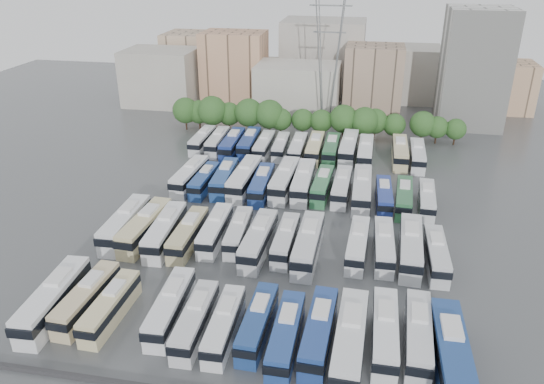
% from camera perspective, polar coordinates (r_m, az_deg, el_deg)
% --- Properties ---
extents(ground, '(220.00, 220.00, 0.00)m').
position_cam_1_polar(ground, '(78.24, 0.85, -3.98)').
color(ground, '#424447').
rests_on(ground, ground).
extents(tree_line, '(63.46, 7.46, 8.21)m').
position_cam_1_polar(tree_line, '(115.47, 2.85, 8.03)').
color(tree_line, black).
rests_on(tree_line, ground).
extents(city_buildings, '(102.00, 35.00, 20.00)m').
position_cam_1_polar(city_buildings, '(143.81, 2.91, 12.88)').
color(city_buildings, '#9E998E').
rests_on(city_buildings, ground).
extents(apartment_tower, '(14.00, 14.00, 26.00)m').
position_cam_1_polar(apartment_tower, '(129.90, 20.91, 12.33)').
color(apartment_tower, silver).
rests_on(apartment_tower, ground).
extents(electricity_pylon, '(9.00, 6.91, 33.83)m').
position_cam_1_polar(electricity_pylon, '(119.44, 6.17, 15.56)').
color(electricity_pylon, slate).
rests_on(electricity_pylon, ground).
extents(bus_r0_s0, '(3.55, 13.33, 4.14)m').
position_cam_1_polar(bus_r0_s0, '(65.11, -22.42, -10.59)').
color(bus_r0_s0, silver).
rests_on(bus_r0_s0, ground).
extents(bus_r0_s1, '(2.95, 11.65, 3.63)m').
position_cam_1_polar(bus_r0_s1, '(64.40, -19.30, -10.72)').
color(bus_r0_s1, '#CAB68A').
rests_on(bus_r0_s1, ground).
extents(bus_r0_s2, '(2.59, 11.02, 3.45)m').
position_cam_1_polar(bus_r0_s2, '(62.48, -16.99, -11.68)').
color(bus_r0_s2, beige).
rests_on(bus_r0_s2, ground).
extents(bus_r0_s4, '(3.04, 11.79, 3.67)m').
position_cam_1_polar(bus_r0_s4, '(60.67, -10.88, -12.02)').
color(bus_r0_s4, silver).
rests_on(bus_r0_s4, ground).
extents(bus_r0_s5, '(2.65, 11.20, 3.50)m').
position_cam_1_polar(bus_r0_s5, '(58.53, -8.25, -13.47)').
color(bus_r0_s5, silver).
rests_on(bus_r0_s5, ground).
extents(bus_r0_s6, '(2.57, 10.88, 3.40)m').
position_cam_1_polar(bus_r0_s6, '(57.67, -5.16, -14.02)').
color(bus_r0_s6, silver).
rests_on(bus_r0_s6, ground).
extents(bus_r0_s7, '(2.69, 11.07, 3.45)m').
position_cam_1_polar(bus_r0_s7, '(57.72, -1.56, -13.83)').
color(bus_r0_s7, navy).
rests_on(bus_r0_s7, ground).
extents(bus_r0_s8, '(2.55, 11.53, 3.61)m').
position_cam_1_polar(bus_r0_s8, '(56.06, 1.52, -15.09)').
color(bus_r0_s8, navy).
rests_on(bus_r0_s8, ground).
extents(bus_r0_s9, '(3.09, 12.08, 3.76)m').
position_cam_1_polar(bus_r0_s9, '(56.54, 5.07, -14.70)').
color(bus_r0_s9, navy).
rests_on(bus_r0_s9, ground).
extents(bus_r0_s10, '(3.35, 13.40, 4.18)m').
position_cam_1_polar(bus_r0_s10, '(55.53, 8.38, -15.50)').
color(bus_r0_s10, silver).
rests_on(bus_r0_s10, ground).
extents(bus_r0_s11, '(2.61, 11.87, 3.72)m').
position_cam_1_polar(bus_r0_s11, '(57.44, 12.05, -14.53)').
color(bus_r0_s11, silver).
rests_on(bus_r0_s11, ground).
extents(bus_r0_s12, '(3.12, 11.98, 3.73)m').
position_cam_1_polar(bus_r0_s12, '(57.90, 15.44, -14.59)').
color(bus_r0_s12, silver).
rests_on(bus_r0_s12, ground).
extents(bus_r0_s13, '(3.17, 13.70, 4.29)m').
position_cam_1_polar(bus_r0_s13, '(56.09, 18.75, -16.24)').
color(bus_r0_s13, navy).
rests_on(bus_r0_s13, ground).
extents(bus_r1_s0, '(3.11, 13.12, 4.10)m').
position_cam_1_polar(bus_r1_s0, '(78.32, -15.51, -3.27)').
color(bus_r1_s0, silver).
rests_on(bus_r1_s0, ground).
extents(bus_r1_s1, '(3.47, 13.06, 4.06)m').
position_cam_1_polar(bus_r1_s1, '(76.81, -13.49, -3.63)').
color(bus_r1_s1, beige).
rests_on(bus_r1_s1, ground).
extents(bus_r1_s2, '(3.42, 12.79, 3.97)m').
position_cam_1_polar(bus_r1_s2, '(75.18, -11.42, -4.11)').
color(bus_r1_s2, silver).
rests_on(bus_r1_s2, ground).
extents(bus_r1_s3, '(2.57, 11.71, 3.67)m').
position_cam_1_polar(bus_r1_s3, '(74.15, -9.02, -4.47)').
color(bus_r1_s3, tan).
rests_on(bus_r1_s3, ground).
extents(bus_r1_s4, '(2.77, 11.64, 3.64)m').
position_cam_1_polar(bus_r1_s4, '(74.72, -6.15, -4.06)').
color(bus_r1_s4, white).
rests_on(bus_r1_s4, ground).
extents(bus_r1_s5, '(2.90, 10.99, 3.42)m').
position_cam_1_polar(bus_r1_s5, '(74.15, -3.63, -4.30)').
color(bus_r1_s5, silver).
rests_on(bus_r1_s5, ground).
extents(bus_r1_s6, '(3.18, 12.72, 3.96)m').
position_cam_1_polar(bus_r1_s6, '(71.62, -1.46, -5.14)').
color(bus_r1_s6, silver).
rests_on(bus_r1_s6, ground).
extents(bus_r1_s7, '(2.53, 11.20, 3.51)m').
position_cam_1_polar(bus_r1_s7, '(72.04, 1.47, -5.15)').
color(bus_r1_s7, silver).
rests_on(bus_r1_s7, ground).
extents(bus_r1_s8, '(3.09, 13.20, 4.13)m').
position_cam_1_polar(bus_r1_s8, '(70.64, 3.91, -5.58)').
color(bus_r1_s8, silver).
rests_on(bus_r1_s8, ground).
extents(bus_r1_s10, '(2.96, 11.48, 3.57)m').
position_cam_1_polar(bus_r1_s10, '(71.83, 9.20, -5.57)').
color(bus_r1_s10, silver).
rests_on(bus_r1_s10, ground).
extents(bus_r1_s11, '(2.79, 11.55, 3.60)m').
position_cam_1_polar(bus_r1_s11, '(72.16, 11.94, -5.65)').
color(bus_r1_s11, silver).
rests_on(bus_r1_s11, ground).
extents(bus_r1_s12, '(3.37, 13.16, 4.10)m').
position_cam_1_polar(bus_r1_s12, '(72.25, 14.69, -5.69)').
color(bus_r1_s12, silver).
rests_on(bus_r1_s12, ground).
extents(bus_r1_s13, '(2.65, 11.34, 3.55)m').
position_cam_1_polar(bus_r1_s13, '(71.97, 17.27, -6.42)').
color(bus_r1_s13, silver).
rests_on(bus_r1_s13, ground).
extents(bus_r2_s1, '(3.32, 12.55, 3.90)m').
position_cam_1_polar(bus_r2_s1, '(92.39, -8.84, 1.75)').
color(bus_r2_s1, white).
rests_on(bus_r2_s1, ground).
extents(bus_r2_s2, '(2.65, 11.00, 3.44)m').
position_cam_1_polar(bus_r2_s2, '(90.79, -7.28, 1.27)').
color(bus_r2_s2, navy).
rests_on(bus_r2_s2, ground).
extents(bus_r2_s3, '(3.23, 12.33, 3.83)m').
position_cam_1_polar(bus_r2_s3, '(90.79, -5.12, 1.51)').
color(bus_r2_s3, navy).
rests_on(bus_r2_s3, ground).
extents(bus_r2_s4, '(3.44, 13.74, 4.28)m').
position_cam_1_polar(bus_r2_s4, '(90.03, -2.97, 1.52)').
color(bus_r2_s4, silver).
rests_on(bus_r2_s4, ground).
extents(bus_r2_s5, '(2.96, 12.19, 3.80)m').
position_cam_1_polar(bus_r2_s5, '(88.18, -1.12, 0.86)').
color(bus_r2_s5, navy).
rests_on(bus_r2_s5, ground).
extents(bus_r2_s6, '(3.47, 13.61, 4.24)m').
position_cam_1_polar(bus_r2_s6, '(89.40, 1.36, 1.36)').
color(bus_r2_s6, silver).
rests_on(bus_r2_s6, ground).
extents(bus_r2_s7, '(3.01, 13.21, 4.13)m').
position_cam_1_polar(bus_r2_s7, '(88.89, 3.39, 1.14)').
color(bus_r2_s7, silver).
rests_on(bus_r2_s7, ground).
extents(bus_r2_s8, '(3.04, 11.67, 3.63)m').
position_cam_1_polar(bus_r2_s8, '(88.39, 5.43, 0.75)').
color(bus_r2_s8, '#317345').
rests_on(bus_r2_s8, ground).
extents(bus_r2_s9, '(2.91, 11.92, 3.72)m').
position_cam_1_polar(bus_r2_s9, '(88.16, 7.51, 0.61)').
color(bus_r2_s9, silver).
rests_on(bus_r2_s9, ground).
extents(bus_r2_s10, '(3.03, 13.44, 4.21)m').
position_cam_1_polar(bus_r2_s10, '(87.06, 9.64, 0.31)').
color(bus_r2_s10, silver).
rests_on(bus_r2_s10, ground).
extents(bus_r2_s11, '(2.77, 11.09, 3.46)m').
position_cam_1_polar(bus_r2_s11, '(86.21, 11.95, -0.42)').
color(bus_r2_s11, navy).
rests_on(bus_r2_s11, ground).
extents(bus_r2_s12, '(3.08, 11.58, 3.60)m').
position_cam_1_polar(bus_r2_s12, '(86.27, 14.01, -0.56)').
color(bus_r2_s12, '#2A623A').
rests_on(bus_r2_s12, ground).
extents(bus_r2_s13, '(2.88, 11.01, 3.42)m').
position_cam_1_polar(bus_r2_s13, '(86.72, 16.31, -0.77)').
color(bus_r2_s13, silver).
rests_on(bus_r2_s13, ground).
extents(bus_r3_s0, '(2.61, 11.57, 3.62)m').
position_cam_1_polar(bus_r3_s0, '(109.92, -7.50, 5.57)').
color(bus_r3_s0, silver).
rests_on(bus_r3_s0, ground).
extents(bus_r3_s1, '(2.83, 11.72, 3.66)m').
position_cam_1_polar(bus_r3_s1, '(108.63, -5.88, 5.43)').
color(bus_r3_s1, silver).
rests_on(bus_r3_s1, ground).
extents(bus_r3_s2, '(2.93, 12.61, 3.94)m').
position_cam_1_polar(bus_r3_s2, '(106.59, -4.29, 5.19)').
color(bus_r3_s2, navy).
rests_on(bus_r3_s2, ground).
extents(bus_r3_s3, '(2.98, 12.43, 3.88)m').
position_cam_1_polar(bus_r3_s3, '(106.93, -2.47, 5.28)').
color(bus_r3_s3, navy).
rests_on(bus_r3_s3, ground).
extents(bus_r3_s4, '(2.55, 11.61, 3.64)m').
position_cam_1_polar(bus_r3_s4, '(105.70, -0.86, 5.00)').
color(bus_r3_s4, silver).
rests_on(bus_r3_s4, ground).
extents(bus_r3_s5, '(2.71, 10.97, 3.42)m').
position_cam_1_polar(bus_r3_s5, '(105.62, 0.95, 4.92)').
color(bus_r3_s5, silver).
rests_on(bus_r3_s5, ground).
extents(bus_r3_s6, '(2.67, 11.78, 3.69)m').
position_cam_1_polar(bus_r3_s6, '(104.47, 2.81, 4.74)').
color(bus_r3_s6, silver).
rests_on(bus_r3_s6, ground).
extents(bus_r3_s7, '(2.72, 12.33, 3.86)m').
position_cam_1_polar(bus_r3_s7, '(104.61, 4.64, 4.76)').
color(bus_r3_s7, beige).
rests_on(bus_r3_s7, ground).
extents(bus_r3_s8, '(2.71, 12.05, 3.78)m').
position_cam_1_polar(bus_r3_s8, '(104.39, 6.39, 4.62)').
color(bus_r3_s8, '#2B653C').
rests_on(bus_r3_s8, ground).
extents(bus_r3_s9, '(3.38, 13.47, 4.20)m').
position_cam_1_polar(bus_r3_s9, '(105.10, 8.24, 4.77)').
color(bus_r3_s9, silver).
rests_on(bus_r3_s9, ground).
extents(bus_r3_s10, '(2.92, 12.54, 3.92)m').
position_cam_1_polar(bus_r3_s10, '(103.78, 10.02, 4.30)').
color(bus_r3_s10, white).
rests_on(bus_r3_s10, ground).
extents(bus_r3_s12, '(2.80, 12.73, 3.99)m').
position_cam_1_polar(bus_r3_s12, '(104.84, 13.60, 4.21)').
color(bus_r3_s12, beige).
rests_on(bus_r3_s12, ground).
extents(bus_r3_s13, '(2.82, 12.09, 3.78)m').
position_cam_1_polar(bus_r3_s13, '(104.33, 15.37, 3.85)').
color(bus_r3_s13, silver).
rests_on(bus_r3_s13, ground).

